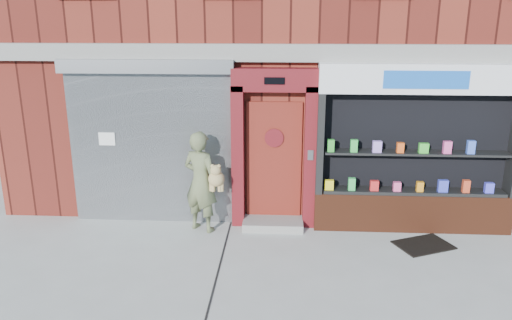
{
  "coord_description": "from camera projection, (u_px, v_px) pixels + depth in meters",
  "views": [
    {
      "loc": [
        -0.58,
        -6.78,
        3.8
      ],
      "look_at": [
        -1.02,
        1.0,
        1.5
      ],
      "focal_mm": 35.0,
      "sensor_mm": 36.0,
      "label": 1
    }
  ],
  "objects": [
    {
      "name": "woman",
      "position": [
        202.0,
        181.0,
        8.86
      ],
      "size": [
        0.84,
        0.69,
        1.84
      ],
      "color": "#5E6643",
      "rests_on": "ground"
    },
    {
      "name": "ground",
      "position": [
        320.0,
        275.0,
        7.54
      ],
      "size": [
        80.0,
        80.0,
        0.0
      ],
      "primitive_type": "plane",
      "color": "#9E9E99",
      "rests_on": "ground"
    },
    {
      "name": "building",
      "position": [
        310.0,
        5.0,
        12.14
      ],
      "size": [
        12.0,
        8.16,
        8.0
      ],
      "color": "#511812",
      "rests_on": "ground"
    },
    {
      "name": "shutter_bay",
      "position": [
        150.0,
        133.0,
        9.06
      ],
      "size": [
        3.1,
        0.3,
        3.04
      ],
      "color": "gray",
      "rests_on": "ground"
    },
    {
      "name": "doormat",
      "position": [
        423.0,
        245.0,
        8.49
      ],
      "size": [
        1.08,
        0.94,
        0.02
      ],
      "primitive_type": "cube",
      "rotation": [
        0.0,
        0.0,
        0.42
      ],
      "color": "black",
      "rests_on": "ground"
    },
    {
      "name": "pharmacy_bay",
      "position": [
        415.0,
        157.0,
        8.79
      ],
      "size": [
        3.5,
        0.41,
        3.0
      ],
      "color": "#562514",
      "rests_on": "ground"
    },
    {
      "name": "red_door_bay",
      "position": [
        274.0,
        149.0,
        8.95
      ],
      "size": [
        1.52,
        0.58,
        2.9
      ],
      "color": "#5A0F15",
      "rests_on": "ground"
    }
  ]
}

